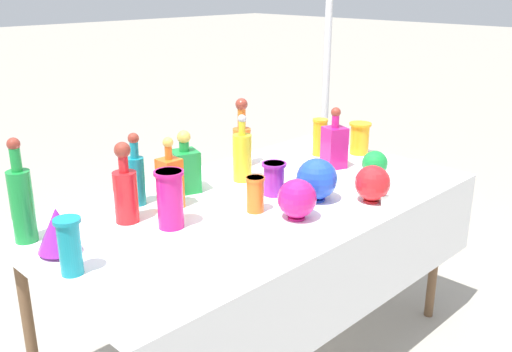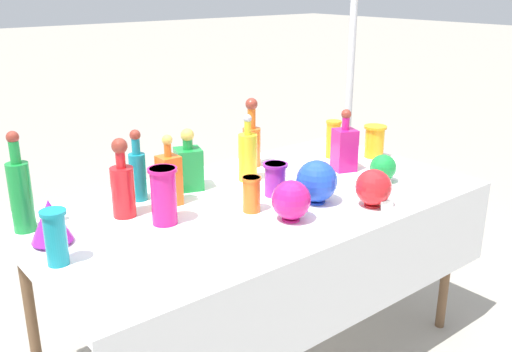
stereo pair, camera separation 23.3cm
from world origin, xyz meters
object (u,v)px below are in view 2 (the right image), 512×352
(square_decanter_1, at_px, (345,147))
(round_bowl_1, at_px, (383,168))
(tall_bottle_1, at_px, (248,155))
(canopy_pole, at_px, (351,71))
(tall_bottle_3, at_px, (138,172))
(round_bowl_3, at_px, (373,187))
(slender_vase_1, at_px, (275,178))
(slender_vase_3, at_px, (375,140))
(square_decanter_2, at_px, (189,166))
(slender_vase_2, at_px, (333,138))
(slender_vase_4, at_px, (164,194))
(square_decanter_0, at_px, (169,178))
(tall_bottle_4, at_px, (123,185))
(fluted_vase_0, at_px, (50,221))
(slender_vase_5, at_px, (55,235))
(round_bowl_2, at_px, (317,181))
(slender_vase_0, at_px, (251,193))
(round_bowl_0, at_px, (291,200))
(tall_bottle_2, at_px, (252,140))
(tall_bottle_0, at_px, (20,192))

(square_decanter_1, xyz_separation_m, round_bowl_1, (0.01, -0.23, -0.05))
(tall_bottle_1, distance_m, canopy_pole, 1.25)
(tall_bottle_3, bearing_deg, round_bowl_3, -43.41)
(square_decanter_1, height_order, round_bowl_3, square_decanter_1)
(slender_vase_1, bearing_deg, slender_vase_3, 7.29)
(square_decanter_1, height_order, square_decanter_2, square_decanter_1)
(slender_vase_2, relative_size, round_bowl_1, 1.50)
(slender_vase_3, bearing_deg, slender_vase_1, -172.71)
(tall_bottle_3, height_order, square_decanter_2, tall_bottle_3)
(slender_vase_1, distance_m, slender_vase_3, 0.76)
(slender_vase_4, height_order, canopy_pole, canopy_pole)
(tall_bottle_1, bearing_deg, square_decanter_0, -175.37)
(tall_bottle_4, distance_m, slender_vase_3, 1.35)
(fluted_vase_0, bearing_deg, round_bowl_1, -12.46)
(square_decanter_0, relative_size, round_bowl_3, 1.90)
(square_decanter_0, relative_size, slender_vase_5, 1.58)
(slender_vase_1, bearing_deg, round_bowl_2, -65.99)
(slender_vase_4, bearing_deg, tall_bottle_4, 118.19)
(slender_vase_1, height_order, canopy_pole, canopy_pole)
(tall_bottle_3, xyz_separation_m, round_bowl_3, (0.69, -0.65, -0.04))
(canopy_pole, bearing_deg, slender_vase_0, -151.63)
(tall_bottle_1, distance_m, slender_vase_3, 0.73)
(fluted_vase_0, bearing_deg, slender_vase_3, -1.15)
(square_decanter_0, relative_size, round_bowl_0, 1.85)
(tall_bottle_1, xyz_separation_m, round_bowl_1, (0.45, -0.40, -0.05))
(tall_bottle_2, xyz_separation_m, tall_bottle_3, (-0.65, -0.06, -0.01))
(round_bowl_0, bearing_deg, square_decanter_1, 25.56)
(round_bowl_1, xyz_separation_m, canopy_pole, (0.69, 0.84, 0.27))
(canopy_pole, bearing_deg, slender_vase_3, -127.07)
(slender_vase_3, xyz_separation_m, slender_vase_5, (-1.69, -0.13, 0.01))
(tall_bottle_1, distance_m, tall_bottle_2, 0.21)
(slender_vase_3, bearing_deg, slender_vase_4, -177.30)
(tall_bottle_4, relative_size, slender_vase_0, 2.18)
(tall_bottle_3, relative_size, tall_bottle_4, 0.96)
(tall_bottle_1, height_order, square_decanter_2, tall_bottle_1)
(tall_bottle_1, height_order, round_bowl_3, tall_bottle_1)
(slender_vase_4, bearing_deg, slender_vase_1, -4.11)
(tall_bottle_0, height_order, square_decanter_2, tall_bottle_0)
(tall_bottle_4, bearing_deg, slender_vase_0, -33.64)
(square_decanter_0, distance_m, round_bowl_3, 0.81)
(round_bowl_0, bearing_deg, square_decanter_2, 101.56)
(tall_bottle_0, height_order, round_bowl_2, tall_bottle_0)
(tall_bottle_1, height_order, round_bowl_1, tall_bottle_1)
(tall_bottle_4, xyz_separation_m, slender_vase_0, (0.41, -0.27, -0.05))
(tall_bottle_0, distance_m, slender_vase_2, 1.53)
(tall_bottle_2, bearing_deg, slender_vase_5, -159.88)
(tall_bottle_3, xyz_separation_m, round_bowl_1, (0.95, -0.49, -0.06))
(slender_vase_1, xyz_separation_m, round_bowl_3, (0.22, -0.34, 0.00))
(tall_bottle_1, xyz_separation_m, square_decanter_0, (-0.43, -0.03, -0.00))
(tall_bottle_2, bearing_deg, tall_bottle_4, -166.58)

